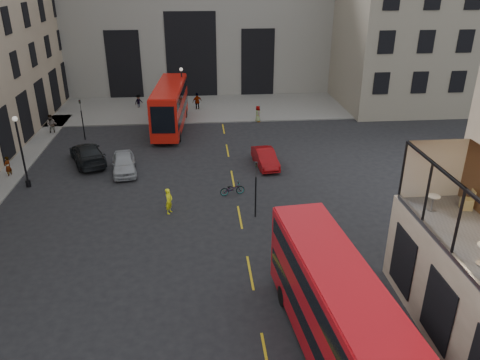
{
  "coord_description": "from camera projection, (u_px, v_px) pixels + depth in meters",
  "views": [
    {
      "loc": [
        -4.39,
        -14.22,
        14.7
      ],
      "look_at": [
        -2.06,
        11.21,
        3.0
      ],
      "focal_mm": 35.0,
      "sensor_mm": 36.0,
      "label": 1
    }
  ],
  "objects": [
    {
      "name": "bicycle",
      "position": [
        232.0,
        189.0,
        32.83
      ],
      "size": [
        1.83,
        0.95,
        0.92
      ],
      "primitive_type": "imported",
      "rotation": [
        0.0,
        0.0,
        1.77
      ],
      "color": "gray",
      "rests_on": "ground"
    },
    {
      "name": "car_c",
      "position": [
        87.0,
        154.0,
        38.05
      ],
      "size": [
        4.12,
        5.95,
        1.6
      ],
      "primitive_type": "imported",
      "rotation": [
        0.0,
        0.0,
        3.52
      ],
      "color": "black",
      "rests_on": "ground"
    },
    {
      "name": "pedestrian_b",
      "position": [
        139.0,
        102.0,
        52.69
      ],
      "size": [
        1.14,
        1.14,
        1.59
      ],
      "primitive_type": "imported",
      "rotation": [
        0.0,
        0.0,
        0.77
      ],
      "color": "gray",
      "rests_on": "ground"
    },
    {
      "name": "ground",
      "position": [
        314.0,
        356.0,
        19.36
      ],
      "size": [
        140.0,
        140.0,
        0.0
      ],
      "primitive_type": "plane",
      "color": "black",
      "rests_on": "ground"
    },
    {
      "name": "pedestrian_e",
      "position": [
        8.0,
        167.0,
        35.5
      ],
      "size": [
        0.58,
        0.71,
        1.66
      ],
      "primitive_type": "imported",
      "rotation": [
        0.0,
        0.0,
        4.36
      ],
      "color": "gray",
      "rests_on": "ground"
    },
    {
      "name": "car_a",
      "position": [
        124.0,
        163.0,
        36.32
      ],
      "size": [
        2.44,
        4.63,
        1.5
      ],
      "primitive_type": "imported",
      "rotation": [
        0.0,
        0.0,
        0.16
      ],
      "color": "#A5A8AD",
      "rests_on": "ground"
    },
    {
      "name": "pavement_far",
      "position": [
        184.0,
        107.0,
        53.24
      ],
      "size": [
        40.0,
        12.0,
        0.12
      ],
      "primitive_type": "cube",
      "color": "slate",
      "rests_on": "ground"
    },
    {
      "name": "building_right",
      "position": [
        411.0,
        8.0,
        52.87
      ],
      "size": [
        16.6,
        18.6,
        20.0
      ],
      "color": "gray",
      "rests_on": "ground"
    },
    {
      "name": "cafe_chair_d",
      "position": [
        467.0,
        203.0,
        21.24
      ],
      "size": [
        0.55,
        0.55,
        0.95
      ],
      "color": "tan",
      "rests_on": "cafe_floor"
    },
    {
      "name": "car_b",
      "position": [
        265.0,
        158.0,
        37.49
      ],
      "size": [
        1.92,
        4.32,
        1.38
      ],
      "primitive_type": "imported",
      "rotation": [
        0.0,
        0.0,
        0.11
      ],
      "color": "#95090C",
      "rests_on": "ground"
    },
    {
      "name": "pedestrian_c",
      "position": [
        197.0,
        102.0,
        52.04
      ],
      "size": [
        1.22,
        0.88,
        1.93
      ],
      "primitive_type": "imported",
      "rotation": [
        0.0,
        0.0,
        3.55
      ],
      "color": "gray",
      "rests_on": "ground"
    },
    {
      "name": "cafe_table_far",
      "position": [
        433.0,
        201.0,
        21.07
      ],
      "size": [
        0.57,
        0.57,
        0.72
      ],
      "color": "beige",
      "rests_on": "cafe_floor"
    },
    {
      "name": "traffic_light_far",
      "position": [
        82.0,
        115.0,
        42.46
      ],
      "size": [
        0.16,
        0.2,
        3.8
      ],
      "color": "black",
      "rests_on": "ground"
    },
    {
      "name": "pedestrian_d",
      "position": [
        258.0,
        114.0,
        48.22
      ],
      "size": [
        0.68,
        0.9,
        1.65
      ],
      "primitive_type": "imported",
      "rotation": [
        0.0,
        0.0,
        1.78
      ],
      "color": "gray",
      "rests_on": "ground"
    },
    {
      "name": "gateway",
      "position": [
        190.0,
        13.0,
        58.48
      ],
      "size": [
        35.0,
        10.6,
        18.0
      ],
      "color": "gray",
      "rests_on": "ground"
    },
    {
      "name": "street_lamp_a",
      "position": [
        23.0,
        156.0,
        33.25
      ],
      "size": [
        0.36,
        0.36,
        5.33
      ],
      "color": "black",
      "rests_on": "ground"
    },
    {
      "name": "cyclist",
      "position": [
        169.0,
        201.0,
        30.24
      ],
      "size": [
        0.63,
        0.75,
        1.74
      ],
      "primitive_type": "imported",
      "rotation": [
        0.0,
        0.0,
        1.17
      ],
      "color": "#FEFF1A",
      "rests_on": "ground"
    },
    {
      "name": "bus_far",
      "position": [
        170.0,
        104.0,
        45.42
      ],
      "size": [
        3.22,
        11.12,
        4.38
      ],
      "color": "red",
      "rests_on": "ground"
    },
    {
      "name": "host_frontage",
      "position": [
        475.0,
        303.0,
        18.96
      ],
      "size": [
        3.0,
        11.0,
        4.5
      ],
      "primitive_type": "cube",
      "color": "#C0AB90",
      "rests_on": "ground"
    },
    {
      "name": "traffic_light_near",
      "position": [
        256.0,
        182.0,
        29.13
      ],
      "size": [
        0.16,
        0.2,
        3.8
      ],
      "color": "black",
      "rests_on": "ground"
    },
    {
      "name": "bus_near",
      "position": [
        335.0,
        308.0,
        18.41
      ],
      "size": [
        3.47,
        11.0,
        4.31
      ],
      "color": "red",
      "rests_on": "ground"
    },
    {
      "name": "pedestrian_a",
      "position": [
        52.0,
        125.0,
        44.43
      ],
      "size": [
        0.95,
        0.74,
        1.94
      ],
      "primitive_type": "imported",
      "rotation": [
        0.0,
        0.0,
        -0.01
      ],
      "color": "gray",
      "rests_on": "ground"
    },
    {
      "name": "street_lamp_b",
      "position": [
        182.0,
        96.0,
        48.65
      ],
      "size": [
        0.36,
        0.36,
        5.33
      ],
      "color": "black",
      "rests_on": "ground"
    }
  ]
}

